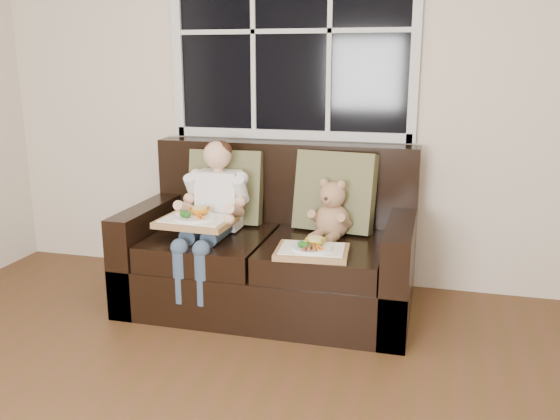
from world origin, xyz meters
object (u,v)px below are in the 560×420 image
(tray_right, at_px, (312,250))
(teddy_bear, at_px, (332,214))
(loveseat, at_px, (272,254))
(child, at_px, (213,203))
(tray_left, at_px, (196,220))

(tray_right, bearing_deg, teddy_bear, 77.74)
(loveseat, bearing_deg, tray_right, -47.67)
(child, height_order, tray_left, child)
(tray_left, relative_size, tray_right, 1.06)
(teddy_bear, height_order, tray_right, teddy_bear)
(teddy_bear, height_order, tray_left, teddy_bear)
(loveseat, height_order, child, child)
(loveseat, distance_m, teddy_bear, 0.47)
(tray_left, bearing_deg, teddy_bear, 22.51)
(loveseat, distance_m, tray_left, 0.54)
(loveseat, height_order, tray_left, loveseat)
(loveseat, relative_size, tray_left, 3.90)
(loveseat, relative_size, child, 1.99)
(tray_left, xyz_separation_m, tray_right, (0.71, -0.08, -0.10))
(teddy_bear, bearing_deg, child, -157.13)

